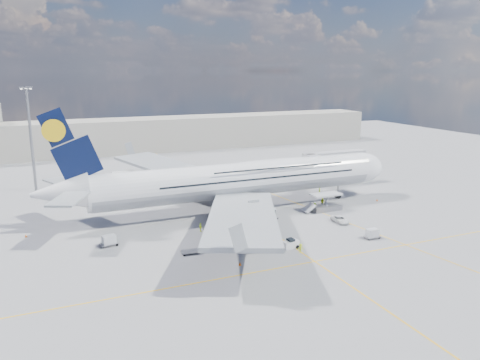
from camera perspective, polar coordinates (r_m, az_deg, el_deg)
name	(u,v)px	position (r m, az deg, el deg)	size (l,w,h in m)	color
ground	(260,224)	(91.58, 2.42, -5.38)	(300.00, 300.00, 0.00)	gray
taxi_line_main	(260,224)	(91.58, 2.42, -5.38)	(0.25, 220.00, 0.01)	#F6B40C
taxi_line_cross	(315,261)	(75.21, 9.09, -9.77)	(120.00, 0.25, 0.01)	#F6B40C
taxi_line_diag	(297,203)	(106.31, 6.91, -2.83)	(0.25, 100.00, 0.01)	#F6B40C
airliner	(241,179)	(98.59, 0.09, 0.12)	(77.26, 79.15, 23.71)	white
jet_bridge	(330,160)	(122.00, 10.88, 2.41)	(18.80, 12.10, 8.50)	#B7B7BC
cargo_loader	(325,205)	(101.62, 10.31, -2.97)	(8.53, 3.20, 3.67)	silver
light_mast	(31,138)	(124.29, -24.13, 4.66)	(3.00, 0.70, 25.50)	gray
terminal	(150,134)	(178.79, -10.86, 5.49)	(180.00, 16.00, 12.00)	#B2AD9E
tree_line	(211,123)	(233.01, -3.58, 6.94)	(160.00, 6.00, 8.00)	#193814
dolly_row_a	(210,228)	(88.42, -3.69, -5.89)	(2.80, 1.89, 0.38)	gray
dolly_row_b	(190,251)	(77.64, -6.06, -8.64)	(3.31, 1.91, 0.47)	gray
dolly_row_c	(231,244)	(78.86, -1.16, -7.77)	(3.10, 2.37, 1.74)	gray
dolly_back	(109,240)	(83.18, -15.67, -7.09)	(3.21, 2.11, 1.88)	gray
dolly_nose_far	(372,233)	(86.81, 15.83, -6.29)	(2.79, 1.52, 1.76)	gray
dolly_nose_near	(270,213)	(94.43, 3.64, -4.08)	(3.84, 3.00, 2.15)	gray
baggage_tug	(291,244)	(79.53, 6.19, -7.78)	(2.97, 1.67, 1.76)	silver
catering_truck_inner	(150,183)	(117.64, -10.96, -0.38)	(7.29, 2.89, 4.36)	gray
catering_truck_outer	(127,181)	(121.42, -13.63, -0.08)	(7.77, 3.74, 4.47)	gray
service_van	(340,220)	(94.24, 12.11, -4.73)	(2.08, 4.51, 1.25)	white
crew_nose	(320,190)	(115.19, 9.69, -1.20)	(0.67, 0.44, 1.84)	#C6FF1A
crew_loader	(323,202)	(104.55, 10.03, -2.65)	(0.97, 0.75, 1.99)	#D5F119
crew_wing	(201,227)	(87.40, -4.84, -5.77)	(0.97, 0.40, 1.65)	#DAFD1A
crew_van	(315,207)	(101.17, 9.11, -3.23)	(0.83, 0.54, 1.70)	#AEFF1A
crew_tug	(300,248)	(77.89, 7.38, -8.27)	(1.02, 0.59, 1.58)	#E2FF1A
cone_nose	(377,200)	(111.78, 16.36, -2.34)	(0.44, 0.44, 0.55)	orange
cone_wing_left_inner	(226,202)	(105.87, -1.78, -2.67)	(0.41, 0.41, 0.52)	orange
cone_wing_left_outer	(163,191)	(116.78, -9.42, -1.34)	(0.38, 0.38, 0.48)	orange
cone_wing_right_inner	(256,242)	(81.64, 1.96, -7.51)	(0.48, 0.48, 0.61)	orange
cone_wing_right_outer	(240,264)	(72.83, -0.01, -10.16)	(0.43, 0.43, 0.55)	orange
cone_tail	(26,236)	(92.79, -24.65, -6.18)	(0.46, 0.46, 0.59)	orange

